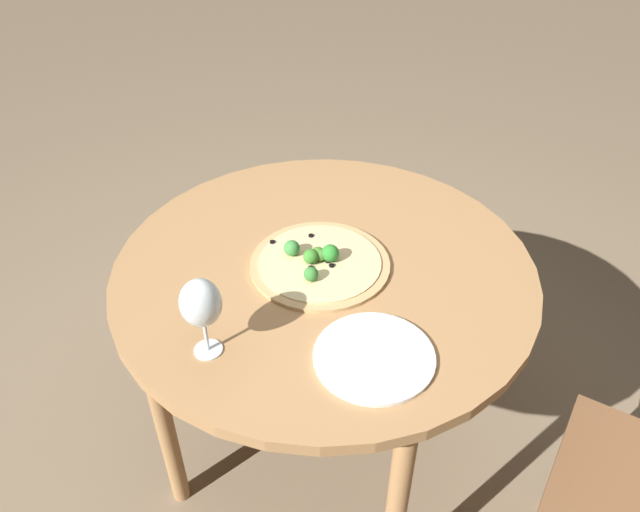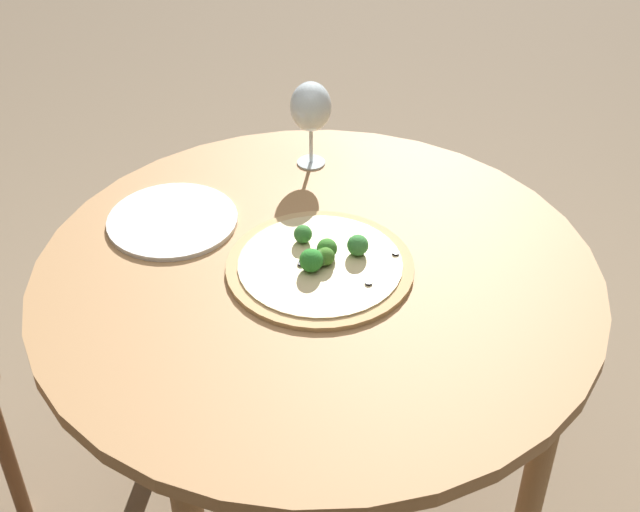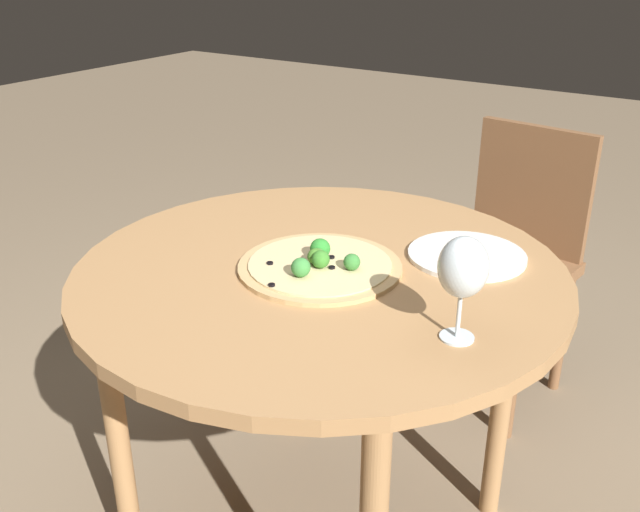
{
  "view_description": "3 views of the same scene",
  "coord_description": "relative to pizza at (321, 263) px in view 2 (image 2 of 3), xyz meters",
  "views": [
    {
      "loc": [
        -0.47,
        1.1,
        1.75
      ],
      "look_at": [
        0.01,
        0.01,
        0.79
      ],
      "focal_mm": 35.0,
      "sensor_mm": 36.0,
      "label": 1
    },
    {
      "loc": [
        -0.41,
        -1.21,
        1.79
      ],
      "look_at": [
        0.01,
        0.01,
        0.79
      ],
      "focal_mm": 50.0,
      "sensor_mm": 36.0,
      "label": 2
    },
    {
      "loc": [
        1.14,
        0.76,
        1.41
      ],
      "look_at": [
        0.01,
        0.01,
        0.79
      ],
      "focal_mm": 40.0,
      "sensor_mm": 36.0,
      "label": 3
    }
  ],
  "objects": [
    {
      "name": "plate_near",
      "position": [
        -0.23,
        0.23,
        -0.01
      ],
      "size": [
        0.26,
        0.26,
        0.01
      ],
      "color": "silver",
      "rests_on": "dining_table"
    },
    {
      "name": "wine_glass",
      "position": [
        0.1,
        0.35,
        0.12
      ],
      "size": [
        0.09,
        0.09,
        0.19
      ],
      "color": "silver",
      "rests_on": "dining_table"
    },
    {
      "name": "dining_table",
      "position": [
        -0.01,
        -0.01,
        -0.09
      ],
      "size": [
        1.05,
        1.05,
        0.76
      ],
      "color": "#A87A4C",
      "rests_on": "ground_plane"
    },
    {
      "name": "pizza",
      "position": [
        0.0,
        0.0,
        0.0
      ],
      "size": [
        0.35,
        0.35,
        0.06
      ],
      "color": "tan",
      "rests_on": "dining_table"
    }
  ]
}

